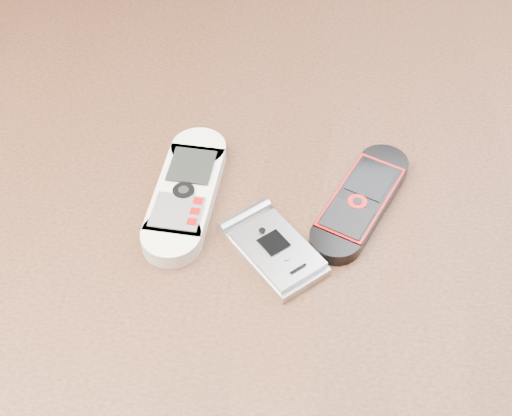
# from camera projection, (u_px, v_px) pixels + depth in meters

# --- Properties ---
(table) EXTENTS (1.20, 0.80, 0.75)m
(table) POSITION_uv_depth(u_px,v_px,m) (251.00, 290.00, 0.66)
(table) COLOR black
(table) RESTS_ON ground
(nokia_white) EXTENTS (0.06, 0.15, 0.02)m
(nokia_white) POSITION_uv_depth(u_px,v_px,m) (186.00, 192.00, 0.59)
(nokia_white) COLOR silver
(nokia_white) RESTS_ON table
(nokia_black_red) EXTENTS (0.10, 0.14, 0.01)m
(nokia_black_red) POSITION_uv_depth(u_px,v_px,m) (361.00, 201.00, 0.58)
(nokia_black_red) COLOR black
(nokia_black_red) RESTS_ON table
(motorola_razr) EXTENTS (0.09, 0.10, 0.01)m
(motorola_razr) POSITION_uv_depth(u_px,v_px,m) (275.00, 250.00, 0.55)
(motorola_razr) COLOR #B9B9BE
(motorola_razr) RESTS_ON table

